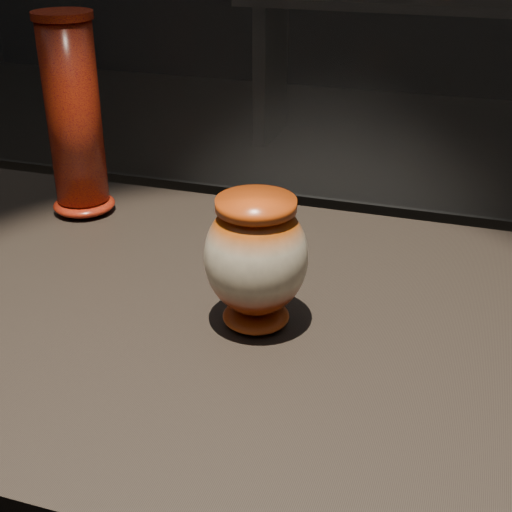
{
  "coord_description": "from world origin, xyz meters",
  "views": [
    {
      "loc": [
        0.4,
        -0.81,
        1.43
      ],
      "look_at": [
        0.15,
        -0.02,
        1.0
      ],
      "focal_mm": 50.0,
      "sensor_mm": 36.0,
      "label": 1
    }
  ],
  "objects_px": {
    "display_plinth": "(174,441)",
    "back_shelf": "(409,45)",
    "main_vase": "(256,258)",
    "tall_vase": "(75,121)"
  },
  "relations": [
    {
      "from": "display_plinth",
      "to": "back_shelf",
      "type": "relative_size",
      "value": 1.0
    },
    {
      "from": "main_vase",
      "to": "tall_vase",
      "type": "height_order",
      "value": "tall_vase"
    },
    {
      "from": "display_plinth",
      "to": "tall_vase",
      "type": "relative_size",
      "value": 5.6
    },
    {
      "from": "main_vase",
      "to": "back_shelf",
      "type": "xyz_separation_m",
      "value": [
        -0.21,
        3.59,
        -0.36
      ]
    },
    {
      "from": "display_plinth",
      "to": "back_shelf",
      "type": "distance_m",
      "value": 3.56
    },
    {
      "from": "main_vase",
      "to": "tall_vase",
      "type": "distance_m",
      "value": 0.51
    },
    {
      "from": "display_plinth",
      "to": "back_shelf",
      "type": "xyz_separation_m",
      "value": [
        -0.06,
        3.56,
        0.01
      ]
    },
    {
      "from": "main_vase",
      "to": "back_shelf",
      "type": "relative_size",
      "value": 0.09
    },
    {
      "from": "display_plinth",
      "to": "back_shelf",
      "type": "bearing_deg",
      "value": 91.04
    },
    {
      "from": "main_vase",
      "to": "tall_vase",
      "type": "relative_size",
      "value": 0.52
    }
  ]
}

